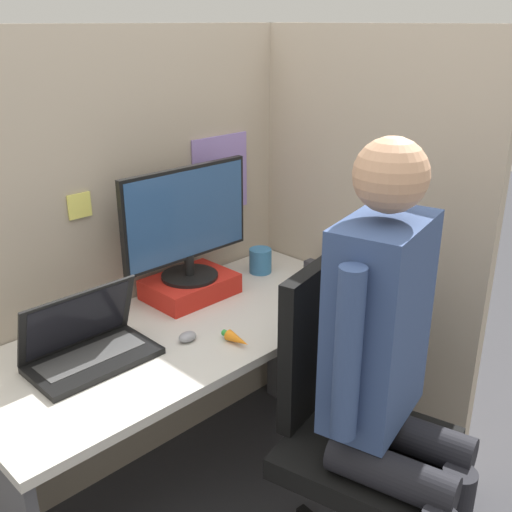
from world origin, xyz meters
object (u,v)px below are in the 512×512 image
(monitor, at_px, (187,221))
(stapler, at_px, (321,270))
(coffee_mug, at_px, (260,261))
(person, at_px, (391,358))
(paper_box, at_px, (190,286))
(office_chair, at_px, (348,417))
(carrot_toy, at_px, (237,339))
(laptop, at_px, (89,347))

(monitor, distance_m, stapler, 0.60)
(monitor, relative_size, stapler, 3.63)
(coffee_mug, bearing_deg, stapler, -54.39)
(person, bearing_deg, monitor, 90.52)
(paper_box, height_order, person, person)
(office_chair, distance_m, person, 0.33)
(office_chair, bearing_deg, coffee_mug, 66.10)
(office_chair, bearing_deg, monitor, 93.41)
(person, relative_size, coffee_mug, 14.20)
(paper_box, relative_size, stapler, 2.14)
(carrot_toy, distance_m, coffee_mug, 0.59)
(paper_box, xyz_separation_m, laptop, (-0.50, -0.14, 0.01))
(carrot_toy, bearing_deg, laptop, 147.21)
(paper_box, xyz_separation_m, stapler, (0.49, -0.23, -0.01))
(stapler, xyz_separation_m, coffee_mug, (-0.14, 0.20, 0.02))
(laptop, distance_m, person, 0.88)
(carrot_toy, bearing_deg, office_chair, -62.62)
(monitor, relative_size, laptop, 1.44)
(stapler, height_order, office_chair, office_chair)
(stapler, bearing_deg, laptop, 175.19)
(office_chair, height_order, person, person)
(monitor, relative_size, carrot_toy, 4.68)
(laptop, distance_m, stapler, 1.00)
(stapler, height_order, person, person)
(laptop, bearing_deg, stapler, -4.81)
(person, distance_m, coffee_mug, 0.90)
(person, bearing_deg, coffee_mug, 68.01)
(office_chair, bearing_deg, laptop, 133.98)
(laptop, relative_size, person, 0.26)
(paper_box, distance_m, coffee_mug, 0.35)
(person, bearing_deg, stapler, 52.90)
(paper_box, xyz_separation_m, carrot_toy, (-0.12, -0.39, -0.02))
(paper_box, distance_m, monitor, 0.26)
(laptop, bearing_deg, coffee_mug, 7.82)
(paper_box, height_order, coffee_mug, coffee_mug)
(carrot_toy, relative_size, coffee_mug, 1.15)
(monitor, xyz_separation_m, stapler, (0.49, -0.23, -0.27))
(office_chair, bearing_deg, paper_box, 93.43)
(coffee_mug, bearing_deg, laptop, -172.18)
(office_chair, xyz_separation_m, person, (-0.03, -0.15, 0.29))
(stapler, bearing_deg, monitor, 154.95)
(carrot_toy, height_order, office_chair, office_chair)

